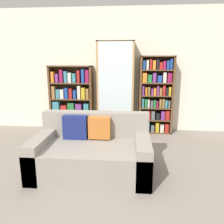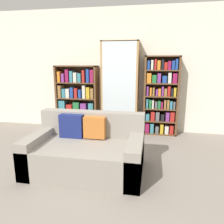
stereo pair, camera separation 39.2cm
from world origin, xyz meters
TOP-DOWN VIEW (x-y plane):
  - ground_plane at (0.00, 0.00)m, footprint 16.00×16.00m
  - wall_back at (0.00, 2.54)m, footprint 6.83×0.06m
  - couch at (-0.16, 0.45)m, footprint 1.63×0.97m
  - bookshelf_left at (-0.95, 2.34)m, footprint 0.96×0.32m
  - display_cabinet at (0.05, 2.32)m, footprint 0.79×0.36m
  - bookshelf_right at (0.93, 2.34)m, footprint 0.72×0.32m
  - wine_bottle at (0.36, 1.71)m, footprint 0.08×0.08m

SIDE VIEW (x-z plane):
  - ground_plane at x=0.00m, z-range 0.00..0.00m
  - wine_bottle at x=0.36m, z-range -0.03..0.35m
  - couch at x=-0.16m, z-range -0.12..0.69m
  - bookshelf_left at x=-0.95m, z-range -0.03..1.43m
  - bookshelf_right at x=0.93m, z-range -0.01..1.66m
  - display_cabinet at x=0.05m, z-range -0.01..1.97m
  - wall_back at x=0.00m, z-range 0.00..2.70m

